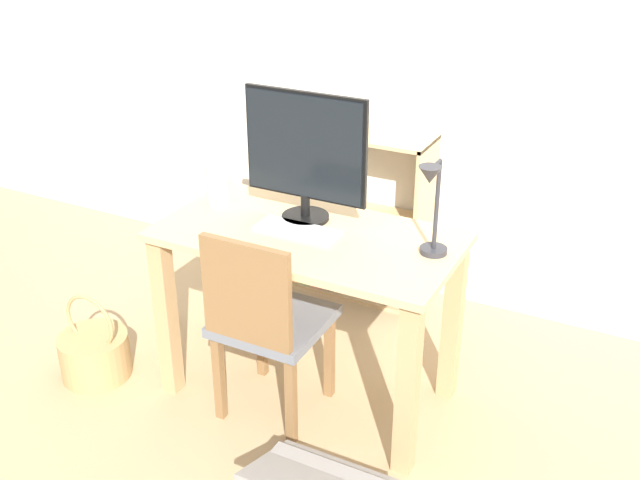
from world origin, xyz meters
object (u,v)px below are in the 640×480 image
keyboard (298,231)px  basket (95,354)px  desk_lamp (432,202)px  chair (265,320)px  bookshelf (324,213)px  monitor (305,151)px  vase (218,182)px

keyboard → basket: size_ratio=0.82×
desk_lamp → basket: bearing=-166.4°
chair → bookshelf: bookshelf is taller
chair → basket: size_ratio=2.09×
keyboard → monitor: bearing=104.2°
bookshelf → vase: bearing=-95.7°
monitor → vase: bearing=-173.9°
vase → desk_lamp: desk_lamp is taller
chair → keyboard: bearing=71.9°
keyboard → basket: bearing=-159.8°
vase → basket: vase is taller
monitor → keyboard: (0.03, -0.13, -0.28)m
keyboard → desk_lamp: 0.56m
desk_lamp → keyboard: bearing=-177.9°
vase → chair: vase is taller
desk_lamp → monitor: bearing=169.0°
monitor → bookshelf: 1.04m
vase → basket: bearing=-137.1°
keyboard → chair: (-0.04, -0.20, -0.30)m
desk_lamp → bookshelf: 1.35m
desk_lamp → chair: bearing=-158.6°
chair → desk_lamp: bearing=13.7°
chair → basket: (-0.80, -0.11, -0.34)m
desk_lamp → bookshelf: bearing=134.4°
keyboard → vase: size_ratio=1.44×
vase → bookshelf: vase is taller
basket → chair: bearing=7.9°
monitor → chair: monitor is taller
vase → chair: bearing=-36.7°
chair → monitor: bearing=81.6°
bookshelf → basket: size_ratio=2.17×
chair → basket: chair is taller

